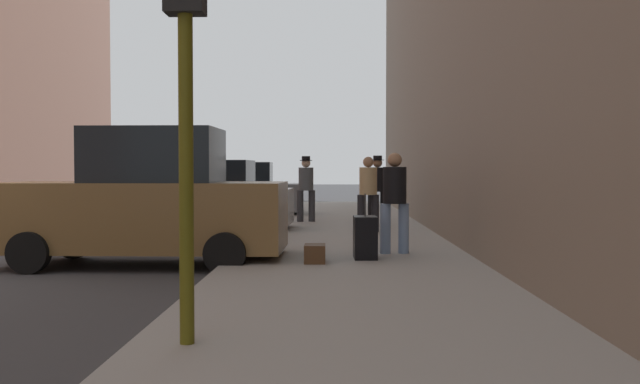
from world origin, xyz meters
name	(u,v)px	position (x,y,z in m)	size (l,w,h in m)	color
sidewalk	(352,267)	(6.00, 0.00, 0.07)	(4.00, 40.00, 0.15)	gray
parked_bronze_suv	(146,203)	(2.65, 0.57, 1.03)	(4.63, 2.11, 2.25)	brown
parked_silver_sedan	(205,200)	(2.65, 5.98, 0.85)	(4.25, 2.16, 1.79)	#B7BABF
parked_gray_coupe	(237,192)	(2.65, 11.56, 0.85)	(4.24, 2.14, 1.79)	slate
fire_hydrant	(272,222)	(4.45, 3.62, 0.50)	(0.42, 0.22, 0.70)	red
traffic_light	(185,26)	(4.50, -5.17, 2.76)	(0.32, 0.32, 3.60)	#514C0F
pedestrian_in_jeans	(395,197)	(6.75, 1.09, 1.10)	(0.52, 0.47, 1.71)	#728CB2
pedestrian_in_tan_coat	(368,190)	(6.50, 5.16, 1.10)	(0.52, 0.45, 1.71)	black
pedestrian_with_fedora	(378,186)	(6.86, 7.44, 1.14)	(0.52, 0.44, 1.78)	black
pedestrian_with_beanie	(306,185)	(4.97, 8.31, 1.14)	(0.53, 0.47, 1.78)	#333338
rolling_suitcase	(365,237)	(6.22, 0.39, 0.49)	(0.38, 0.57, 1.04)	black
duffel_bag	(315,254)	(5.43, -0.12, 0.29)	(0.32, 0.44, 0.28)	#472D19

